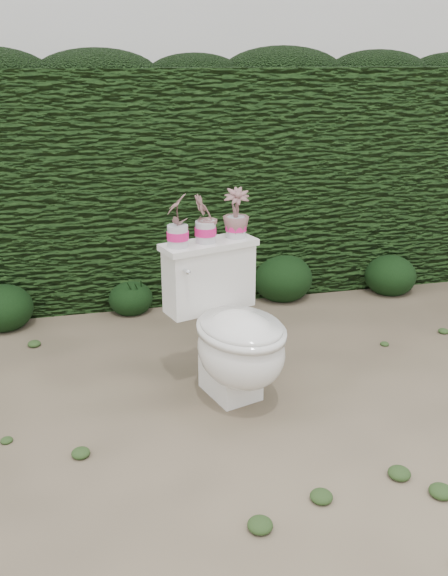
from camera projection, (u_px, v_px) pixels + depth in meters
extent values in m
plane|color=#84735A|center=(250.00, 375.00, 3.40)|extent=(60.00, 60.00, 0.00)
cube|color=#1F3D14|center=(195.00, 180.00, 4.57)|extent=(8.00, 1.00, 1.60)
cube|color=silver|center=(177.00, 30.00, 8.28)|extent=(8.00, 3.50, 4.00)
cube|color=silver|center=(230.00, 376.00, 3.19)|extent=(0.30, 0.35, 0.20)
ellipsoid|color=silver|center=(241.00, 349.00, 3.03)|extent=(0.54, 0.61, 0.39)
cube|color=silver|center=(209.00, 278.00, 3.20)|extent=(0.50, 0.30, 0.34)
cube|color=silver|center=(209.00, 245.00, 3.13)|extent=(0.53, 0.33, 0.03)
cylinder|color=silver|center=(185.00, 271.00, 2.99)|extent=(0.03, 0.06, 0.02)
sphere|color=silver|center=(188.00, 272.00, 2.97)|extent=(0.03, 0.03, 0.03)
imported|color=#226920|center=(177.00, 222.00, 3.00)|extent=(0.13, 0.16, 0.26)
imported|color=#226920|center=(205.00, 220.00, 3.07)|extent=(0.16, 0.15, 0.23)
imported|color=#226920|center=(236.00, 215.00, 3.16)|extent=(0.16, 0.16, 0.24)
ellipsoid|color=black|center=(2.00, 304.00, 3.97)|extent=(0.39, 0.39, 0.31)
ellipsoid|color=black|center=(130.00, 294.00, 4.22)|extent=(0.31, 0.31, 0.25)
ellipsoid|color=black|center=(283.00, 274.00, 4.45)|extent=(0.44, 0.44, 0.35)
ellipsoid|color=black|center=(390.00, 272.00, 4.57)|extent=(0.38, 0.38, 0.31)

